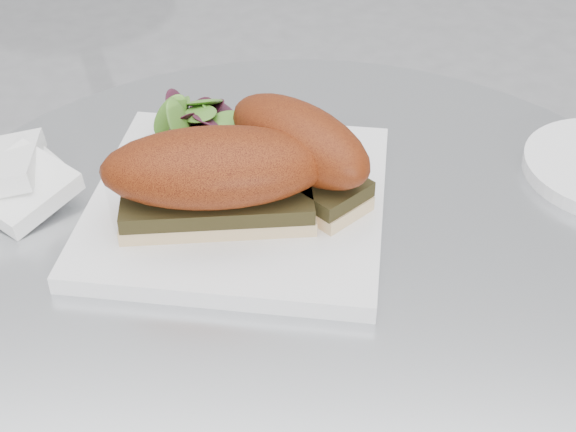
{
  "coord_description": "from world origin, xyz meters",
  "views": [
    {
      "loc": [
        0.01,
        -0.5,
        1.16
      ],
      "look_at": [
        -0.01,
        0.01,
        0.77
      ],
      "focal_mm": 50.0,
      "sensor_mm": 36.0,
      "label": 1
    }
  ],
  "objects": [
    {
      "name": "plate",
      "position": [
        -0.06,
        0.06,
        0.74
      ],
      "size": [
        0.27,
        0.27,
        0.02
      ],
      "primitive_type": "cube",
      "rotation": [
        0.0,
        0.0,
        -0.08
      ],
      "color": "white",
      "rests_on": "table"
    },
    {
      "name": "sandwich_left",
      "position": [
        -0.07,
        0.03,
        0.79
      ],
      "size": [
        0.19,
        0.11,
        0.08
      ],
      "rotation": [
        0.0,
        0.0,
        0.13
      ],
      "color": "#D4B584",
      "rests_on": "plate"
    },
    {
      "name": "sandwich_right",
      "position": [
        -0.01,
        0.07,
        0.79
      ],
      "size": [
        0.16,
        0.15,
        0.08
      ],
      "rotation": [
        0.0,
        0.0,
        -0.76
      ],
      "color": "#D4B584",
      "rests_on": "plate"
    },
    {
      "name": "salad",
      "position": [
        -0.09,
        0.13,
        0.77
      ],
      "size": [
        0.11,
        0.11,
        0.05
      ],
      "primitive_type": null,
      "color": "#619A32",
      "rests_on": "plate"
    },
    {
      "name": "napkin",
      "position": [
        -0.27,
        0.07,
        0.74
      ],
      "size": [
        0.14,
        0.14,
        0.02
      ],
      "primitive_type": null,
      "rotation": [
        0.0,
        0.0,
        -0.09
      ],
      "color": "white",
      "rests_on": "table"
    }
  ]
}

